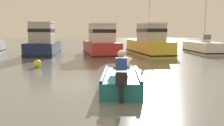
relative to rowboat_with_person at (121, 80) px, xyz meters
The scene contains 7 objects.
ground_plane 0.86m from the rowboat_with_person, 131.00° to the left, with size 120.00×120.00×0.00m, color slate.
rowboat_with_person is the anchor object (origin of this frame).
moored_boat_navy 12.35m from the rowboat_with_person, 114.72° to the left, with size 2.21×4.84×2.39m.
moored_boat_red 11.27m from the rowboat_with_person, 95.19° to the left, with size 3.08×5.84×2.29m.
moored_boat_yellow 11.98m from the rowboat_with_person, 77.95° to the left, with size 2.90×6.75×4.12m.
moored_boat_white 14.81m from the rowboat_with_person, 61.75° to the left, with size 2.10×4.82×4.51m.
mooring_buoy 6.11m from the rowboat_with_person, 129.08° to the left, with size 0.38×0.38×0.38m, color yellow.
Camera 1 is at (0.22, -8.74, 1.75)m, focal length 43.17 mm.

